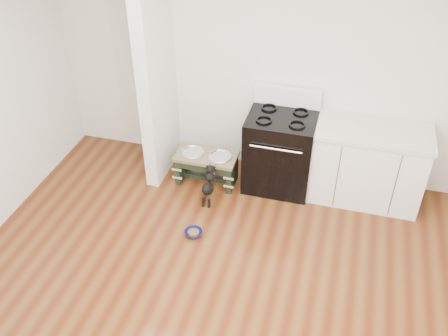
% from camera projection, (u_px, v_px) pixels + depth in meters
% --- Properties ---
extents(ground, '(5.00, 5.00, 0.00)m').
position_uv_depth(ground, '(204.00, 324.00, 4.39)').
color(ground, '#4A1F0D').
rests_on(ground, ground).
extents(room_shell, '(5.00, 5.00, 5.00)m').
position_uv_depth(room_shell, '(199.00, 178.00, 3.42)').
color(room_shell, silver).
rests_on(room_shell, ground).
extents(partition_wall, '(0.15, 0.80, 2.70)m').
position_uv_depth(partition_wall, '(156.00, 68.00, 5.47)').
color(partition_wall, silver).
rests_on(partition_wall, ground).
extents(oven_range, '(0.76, 0.69, 1.14)m').
position_uv_depth(oven_range, '(280.00, 150.00, 5.72)').
color(oven_range, black).
rests_on(oven_range, ground).
extents(cabinet_run, '(1.24, 0.64, 0.91)m').
position_uv_depth(cabinet_run, '(367.00, 164.00, 5.54)').
color(cabinet_run, white).
rests_on(cabinet_run, ground).
extents(dog_feeder, '(0.72, 0.38, 0.41)m').
position_uv_depth(dog_feeder, '(206.00, 163.00, 5.86)').
color(dog_feeder, black).
rests_on(dog_feeder, ground).
extents(puppy, '(0.13, 0.37, 0.44)m').
position_uv_depth(puppy, '(209.00, 184.00, 5.60)').
color(puppy, black).
rests_on(puppy, ground).
extents(floor_bowl, '(0.24, 0.24, 0.06)m').
position_uv_depth(floor_bowl, '(193.00, 233.00, 5.26)').
color(floor_bowl, navy).
rests_on(floor_bowl, ground).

